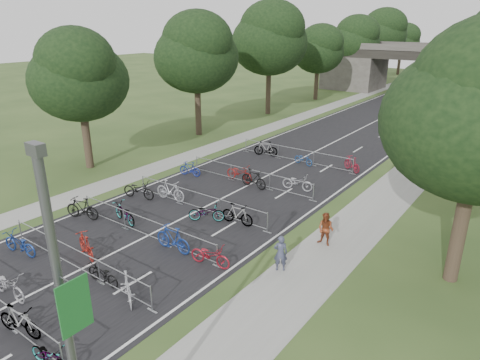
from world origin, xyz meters
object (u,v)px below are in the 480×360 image
Objects in this scene: pedestrian_a at (281,253)px; pedestrian_b at (326,230)px; overpass_bridge at (432,70)px; lamppost at (69,338)px.

pedestrian_b reaches higher than pedestrian_a.
overpass_bridge is 18.88× the size of pedestrian_b.
overpass_bridge is at bearing 99.28° from pedestrian_b.
pedestrian_b is (-0.81, 13.55, -3.46)m from lamppost.
pedestrian_a is 0.99× the size of pedestrian_b.
pedestrian_b is (0.58, 3.15, 0.01)m from pedestrian_a.
overpass_bridge is 3.78× the size of lamppost.
overpass_bridge is 63.55m from lamppost.
overpass_bridge is 50.10m from pedestrian_b.
lamppost is at bearing -82.47° from overpass_bridge.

